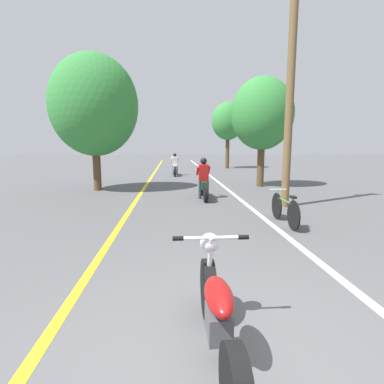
{
  "coord_description": "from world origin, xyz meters",
  "views": [
    {
      "loc": [
        -0.44,
        -2.31,
        1.9
      ],
      "look_at": [
        -0.02,
        4.06,
        0.9
      ],
      "focal_mm": 28.0,
      "sensor_mm": 36.0,
      "label": 1
    }
  ],
  "objects_px": {
    "bicycle_parked": "(285,209)",
    "utility_pole": "(290,86)",
    "roadside_tree_left": "(94,106)",
    "roadside_tree_right_far": "(228,121)",
    "motorcycle_foreground": "(218,314)",
    "roadside_tree_right_near": "(262,114)",
    "motorcycle_rider_far": "(175,167)",
    "motorcycle_rider_lead": "(204,183)"
  },
  "relations": [
    {
      "from": "bicycle_parked",
      "to": "utility_pole",
      "type": "bearing_deg",
      "value": 68.86
    },
    {
      "from": "utility_pole",
      "to": "roadside_tree_left",
      "type": "height_order",
      "value": "utility_pole"
    },
    {
      "from": "roadside_tree_right_far",
      "to": "utility_pole",
      "type": "bearing_deg",
      "value": -93.92
    },
    {
      "from": "motorcycle_foreground",
      "to": "bicycle_parked",
      "type": "bearing_deg",
      "value": 62.77
    },
    {
      "from": "utility_pole",
      "to": "roadside_tree_right_near",
      "type": "xyz_separation_m",
      "value": [
        0.58,
        4.63,
        -0.35
      ]
    },
    {
      "from": "roadside_tree_left",
      "to": "motorcycle_rider_far",
      "type": "xyz_separation_m",
      "value": [
        3.35,
        6.18,
        -2.98
      ]
    },
    {
      "from": "utility_pole",
      "to": "bicycle_parked",
      "type": "distance_m",
      "value": 3.96
    },
    {
      "from": "bicycle_parked",
      "to": "motorcycle_rider_lead",
      "type": "bearing_deg",
      "value": 113.56
    },
    {
      "from": "roadside_tree_right_near",
      "to": "bicycle_parked",
      "type": "bearing_deg",
      "value": -101.63
    },
    {
      "from": "roadside_tree_right_near",
      "to": "motorcycle_rider_lead",
      "type": "height_order",
      "value": "roadside_tree_right_near"
    },
    {
      "from": "motorcycle_rider_lead",
      "to": "roadside_tree_right_far",
      "type": "bearing_deg",
      "value": 76.31
    },
    {
      "from": "roadside_tree_left",
      "to": "motorcycle_rider_far",
      "type": "bearing_deg",
      "value": 61.57
    },
    {
      "from": "motorcycle_rider_lead",
      "to": "bicycle_parked",
      "type": "xyz_separation_m",
      "value": [
        1.59,
        -3.66,
        -0.18
      ]
    },
    {
      "from": "roadside_tree_right_near",
      "to": "roadside_tree_right_far",
      "type": "xyz_separation_m",
      "value": [
        0.51,
        11.26,
        0.54
      ]
    },
    {
      "from": "roadside_tree_left",
      "to": "roadside_tree_right_far",
      "type": "bearing_deg",
      "value": 57.09
    },
    {
      "from": "utility_pole",
      "to": "motorcycle_rider_far",
      "type": "distance_m",
      "value": 11.04
    },
    {
      "from": "roadside_tree_left",
      "to": "motorcycle_rider_lead",
      "type": "height_order",
      "value": "roadside_tree_left"
    },
    {
      "from": "motorcycle_foreground",
      "to": "motorcycle_rider_lead",
      "type": "relative_size",
      "value": 1.03
    },
    {
      "from": "roadside_tree_left",
      "to": "motorcycle_rider_far",
      "type": "relative_size",
      "value": 2.73
    },
    {
      "from": "roadside_tree_right_near",
      "to": "motorcycle_rider_far",
      "type": "height_order",
      "value": "roadside_tree_right_near"
    },
    {
      "from": "motorcycle_foreground",
      "to": "motorcycle_rider_lead",
      "type": "distance_m",
      "value": 8.21
    },
    {
      "from": "roadside_tree_right_near",
      "to": "motorcycle_foreground",
      "type": "xyz_separation_m",
      "value": [
        -3.7,
        -11.23,
        -2.87
      ]
    },
    {
      "from": "motorcycle_rider_lead",
      "to": "motorcycle_rider_far",
      "type": "xyz_separation_m",
      "value": [
        -0.95,
        8.47,
        -0.02
      ]
    },
    {
      "from": "utility_pole",
      "to": "roadside_tree_left",
      "type": "distance_m",
      "value": 7.73
    },
    {
      "from": "roadside_tree_right_near",
      "to": "motorcycle_foreground",
      "type": "relative_size",
      "value": 2.35
    },
    {
      "from": "roadside_tree_right_far",
      "to": "roadside_tree_left",
      "type": "xyz_separation_m",
      "value": [
        -7.78,
        -12.02,
        -0.33
      ]
    },
    {
      "from": "utility_pole",
      "to": "motorcycle_rider_lead",
      "type": "bearing_deg",
      "value": 146.7
    },
    {
      "from": "utility_pole",
      "to": "motorcycle_foreground",
      "type": "bearing_deg",
      "value": -115.37
    },
    {
      "from": "utility_pole",
      "to": "roadside_tree_left",
      "type": "bearing_deg",
      "value": 149.97
    },
    {
      "from": "utility_pole",
      "to": "roadside_tree_left",
      "type": "relative_size",
      "value": 1.27
    },
    {
      "from": "roadside_tree_right_near",
      "to": "roadside_tree_left",
      "type": "relative_size",
      "value": 0.88
    },
    {
      "from": "roadside_tree_right_far",
      "to": "motorcycle_rider_lead",
      "type": "height_order",
      "value": "roadside_tree_right_far"
    },
    {
      "from": "motorcycle_rider_lead",
      "to": "roadside_tree_right_near",
      "type": "bearing_deg",
      "value": 45.74
    },
    {
      "from": "roadside_tree_right_near",
      "to": "motorcycle_rider_lead",
      "type": "distance_m",
      "value": 5.07
    },
    {
      "from": "motorcycle_rider_lead",
      "to": "motorcycle_rider_far",
      "type": "height_order",
      "value": "motorcycle_rider_lead"
    },
    {
      "from": "bicycle_parked",
      "to": "motorcycle_rider_far",
      "type": "bearing_deg",
      "value": 101.84
    },
    {
      "from": "utility_pole",
      "to": "roadside_tree_right_near",
      "type": "distance_m",
      "value": 4.68
    },
    {
      "from": "roadside_tree_right_far",
      "to": "bicycle_parked",
      "type": "height_order",
      "value": "roadside_tree_right_far"
    },
    {
      "from": "roadside_tree_right_near",
      "to": "utility_pole",
      "type": "bearing_deg",
      "value": -97.09
    },
    {
      "from": "roadside_tree_right_far",
      "to": "bicycle_parked",
      "type": "relative_size",
      "value": 3.05
    },
    {
      "from": "roadside_tree_left",
      "to": "bicycle_parked",
      "type": "height_order",
      "value": "roadside_tree_left"
    },
    {
      "from": "roadside_tree_right_far",
      "to": "motorcycle_foreground",
      "type": "xyz_separation_m",
      "value": [
        -4.22,
        -22.49,
        -3.41
      ]
    }
  ]
}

